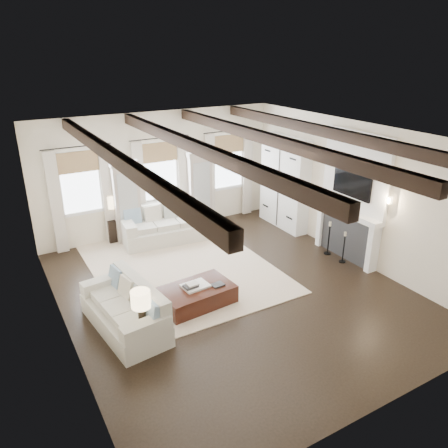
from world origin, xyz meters
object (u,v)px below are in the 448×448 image
ottoman (196,295)px  side_table_front (144,333)px  sofa_back (164,226)px  sofa_left (127,311)px  side_table_back (115,229)px

ottoman → side_table_front: bearing=-156.7°
sofa_back → ottoman: sofa_back is taller
sofa_left → side_table_front: bearing=-84.9°
sofa_left → ottoman: 1.42m
side_table_back → side_table_front: bearing=-101.0°
sofa_back → ottoman: (-0.65, -3.16, -0.19)m
ottoman → side_table_back: size_ratio=2.30×
sofa_back → side_table_back: 1.29m
sofa_back → side_table_front: size_ratio=4.54×
sofa_back → ottoman: bearing=-101.7°
side_table_front → side_table_back: bearing=79.0°
sofa_left → side_table_back: bearing=76.4°
sofa_back → side_table_back: (-1.13, 0.61, -0.07)m
side_table_front → sofa_back: bearing=62.7°
ottoman → side_table_back: (-0.48, 3.77, 0.12)m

